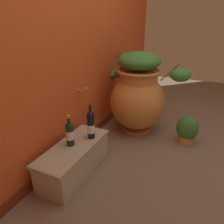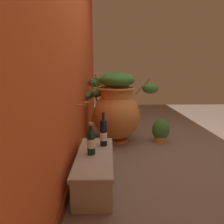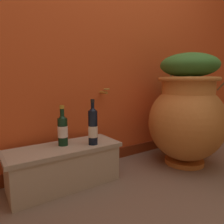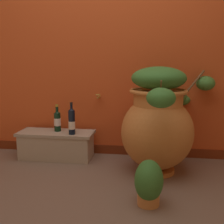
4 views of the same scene
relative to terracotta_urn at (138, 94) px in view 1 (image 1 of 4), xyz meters
name	(u,v)px [view 1 (image 1 of 4)]	position (x,y,z in m)	size (l,w,h in m)	color
ground_plane	(179,166)	(-0.57, -0.65, -0.49)	(7.00, 7.00, 0.00)	#7A6656
back_wall	(69,25)	(-0.57, 0.55, 0.80)	(4.40, 0.33, 2.60)	#D15123
terracotta_urn	(138,94)	(0.00, 0.00, 0.00)	(0.90, 1.16, 1.00)	#CC7F3D
stone_ledge	(74,158)	(-1.09, 0.23, -0.33)	(0.82, 0.32, 0.29)	#B2A893
wine_bottle_left	(91,124)	(-0.89, 0.16, -0.06)	(0.07, 0.07, 0.34)	black
wine_bottle_middle	(70,133)	(-1.08, 0.26, -0.08)	(0.07, 0.07, 0.30)	black
potted_shrub	(187,130)	(-0.08, -0.64, -0.33)	(0.21, 0.25, 0.35)	#D68E4C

